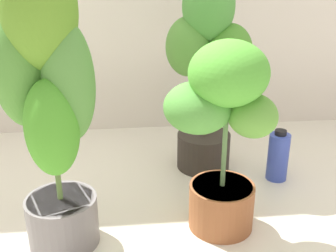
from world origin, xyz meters
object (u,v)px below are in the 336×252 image
(potted_plant_front_right, at_px, (222,123))
(nutrient_bottle, at_px, (278,156))
(potted_plant_front_left, at_px, (47,96))
(potted_plant_back_right, at_px, (207,65))

(potted_plant_front_right, distance_m, nutrient_bottle, 0.53)
(potted_plant_front_right, relative_size, nutrient_bottle, 2.93)
(potted_plant_front_left, bearing_deg, potted_plant_front_right, 4.84)
(potted_plant_back_right, distance_m, nutrient_bottle, 0.49)
(potted_plant_front_right, height_order, nutrient_bottle, potted_plant_front_right)
(potted_plant_front_right, bearing_deg, nutrient_bottle, 42.86)
(potted_plant_back_right, relative_size, potted_plant_front_right, 1.29)
(potted_plant_back_right, bearing_deg, potted_plant_front_left, -138.95)
(potted_plant_front_left, distance_m, potted_plant_front_right, 0.55)
(potted_plant_front_left, relative_size, potted_plant_back_right, 1.10)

